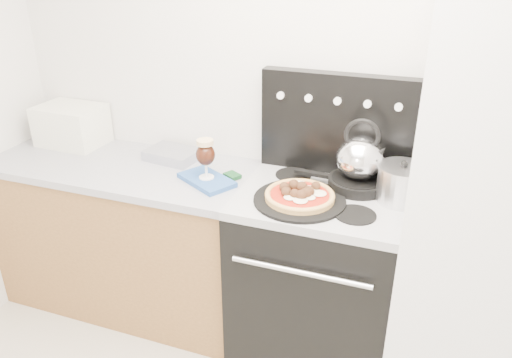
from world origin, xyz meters
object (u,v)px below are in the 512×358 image
at_px(toaster_oven, 72,125).
at_px(oven_mitt, 207,180).
at_px(stove_body, 316,278).
at_px(skillet, 357,183).
at_px(pizza_pan, 300,200).
at_px(base_cabinet, 131,238).
at_px(pizza, 300,194).
at_px(tea_kettle, 360,154).
at_px(fridge, 487,216).
at_px(beer_glass, 206,159).
at_px(stock_pot, 402,185).

bearing_deg(toaster_oven, oven_mitt, -10.96).
distance_m(stove_body, skillet, 0.54).
xyz_separation_m(pizza_pan, skillet, (0.22, 0.22, 0.02)).
bearing_deg(stove_body, skillet, 39.57).
xyz_separation_m(base_cabinet, oven_mitt, (0.53, -0.06, 0.48)).
relative_size(stove_body, pizza, 2.81).
bearing_deg(stove_body, toaster_oven, 173.21).
bearing_deg(tea_kettle, pizza, -153.87).
height_order(fridge, oven_mitt, fridge).
xyz_separation_m(oven_mitt, pizza_pan, (0.49, -0.07, 0.01)).
bearing_deg(pizza, toaster_oven, 168.75).
relative_size(fridge, oven_mitt, 6.61).
height_order(base_cabinet, tea_kettle, tea_kettle).
height_order(fridge, skillet, fridge).
bearing_deg(beer_glass, pizza, -8.54).
bearing_deg(beer_glass, stove_body, 3.22).
relative_size(pizza, stock_pot, 1.44).
bearing_deg(beer_glass, oven_mitt, 0.00).
distance_m(pizza, skillet, 0.32).
relative_size(pizza, skillet, 1.13).
distance_m(pizza, stock_pot, 0.45).
distance_m(fridge, toaster_oven, 2.24).
bearing_deg(beer_glass, toaster_oven, 167.37).
bearing_deg(pizza, fridge, 5.98).
relative_size(fridge, pizza_pan, 4.56).
bearing_deg(beer_glass, base_cabinet, 173.87).
bearing_deg(oven_mitt, skillet, 11.87).
distance_m(fridge, stock_pot, 0.37).
height_order(oven_mitt, stock_pot, stock_pot).
relative_size(toaster_oven, oven_mitt, 1.26).
xyz_separation_m(stove_body, oven_mitt, (-0.57, -0.03, 0.47)).
distance_m(oven_mitt, beer_glass, 0.11).
relative_size(stove_body, pizza_pan, 2.11).
height_order(base_cabinet, beer_glass, beer_glass).
distance_m(fridge, tea_kettle, 0.59).
height_order(toaster_oven, oven_mitt, toaster_oven).
bearing_deg(pizza_pan, fridge, 5.98).
xyz_separation_m(base_cabinet, tea_kettle, (1.25, 0.09, 0.66)).
distance_m(beer_glass, tea_kettle, 0.73).
distance_m(tea_kettle, stock_pot, 0.23).
distance_m(base_cabinet, stock_pot, 1.56).
xyz_separation_m(base_cabinet, pizza_pan, (1.03, -0.13, 0.50)).
height_order(pizza, stock_pot, stock_pot).
distance_m(oven_mitt, tea_kettle, 0.75).
distance_m(base_cabinet, pizza_pan, 1.15).
xyz_separation_m(toaster_oven, pizza, (1.45, -0.29, -0.06)).
bearing_deg(base_cabinet, pizza, -7.30).
bearing_deg(tea_kettle, toaster_oven, 158.52).
height_order(skillet, stock_pot, stock_pot).
bearing_deg(stock_pot, skillet, 162.58).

